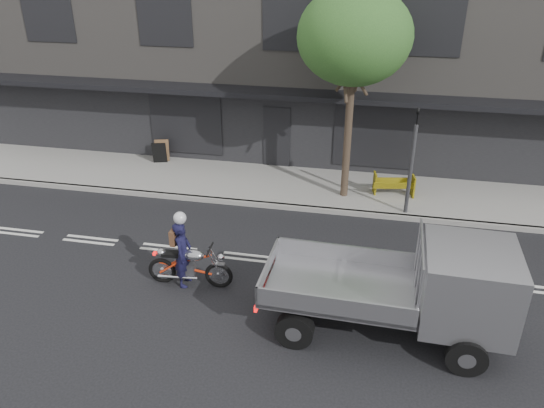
{
  "coord_description": "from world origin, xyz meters",
  "views": [
    {
      "loc": [
        3.02,
        -11.96,
        7.88
      ],
      "look_at": [
        0.49,
        0.5,
        1.46
      ],
      "focal_mm": 35.0,
      "sensor_mm": 36.0,
      "label": 1
    }
  ],
  "objects": [
    {
      "name": "building_main",
      "position": [
        0.0,
        11.3,
        4.0
      ],
      "size": [
        26.0,
        10.0,
        8.0
      ],
      "primitive_type": "cube",
      "color": "slate",
      "rests_on": "ground"
    },
    {
      "name": "street_tree",
      "position": [
        2.2,
        4.2,
        5.28
      ],
      "size": [
        3.4,
        3.4,
        6.74
      ],
      "color": "#382B21",
      "rests_on": "ground"
    },
    {
      "name": "sandwich_board",
      "position": [
        -4.9,
        5.61,
        0.57
      ],
      "size": [
        0.6,
        0.48,
        0.84
      ],
      "primitive_type": null,
      "rotation": [
        0.0,
        0.0,
        0.28
      ],
      "color": "black",
      "rests_on": "sidewalk"
    },
    {
      "name": "ground",
      "position": [
        0.0,
        0.0,
        0.0
      ],
      "size": [
        80.0,
        80.0,
        0.0
      ],
      "primitive_type": "plane",
      "color": "black",
      "rests_on": "ground"
    },
    {
      "name": "traffic_light_pole",
      "position": [
        4.2,
        3.35,
        1.65
      ],
      "size": [
        0.12,
        0.12,
        3.5
      ],
      "color": "#2D2D30",
      "rests_on": "ground"
    },
    {
      "name": "kerb",
      "position": [
        0.0,
        3.1,
        0.07
      ],
      "size": [
        32.0,
        0.2,
        0.15
      ],
      "primitive_type": "cube",
      "color": "gray",
      "rests_on": "ground"
    },
    {
      "name": "sidewalk",
      "position": [
        0.0,
        4.7,
        0.07
      ],
      "size": [
        32.0,
        3.2,
        0.15
      ],
      "primitive_type": "cube",
      "color": "gray",
      "rests_on": "ground"
    },
    {
      "name": "motorcycle",
      "position": [
        -1.2,
        -1.49,
        0.58
      ],
      "size": [
        2.18,
        0.63,
        1.12
      ],
      "rotation": [
        0.0,
        0.0,
        0.06
      ],
      "color": "black",
      "rests_on": "ground"
    },
    {
      "name": "rider",
      "position": [
        -1.35,
        -1.49,
        0.87
      ],
      "size": [
        0.45,
        0.66,
        1.75
      ],
      "primitive_type": "imported",
      "rotation": [
        0.0,
        0.0,
        1.63
      ],
      "color": "black",
      "rests_on": "ground"
    },
    {
      "name": "flatbed_ute",
      "position": [
        4.71,
        -2.35,
        1.37
      ],
      "size": [
        5.23,
        2.28,
        2.4
      ],
      "rotation": [
        0.0,
        0.0,
        -0.03
      ],
      "color": "black",
      "rests_on": "ground"
    },
    {
      "name": "construction_barrier",
      "position": [
        3.81,
        4.38,
        0.52
      ],
      "size": [
        1.41,
        0.77,
        0.75
      ],
      "primitive_type": null,
      "rotation": [
        0.0,
        0.0,
        0.18
      ],
      "color": "yellow",
      "rests_on": "sidewalk"
    }
  ]
}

